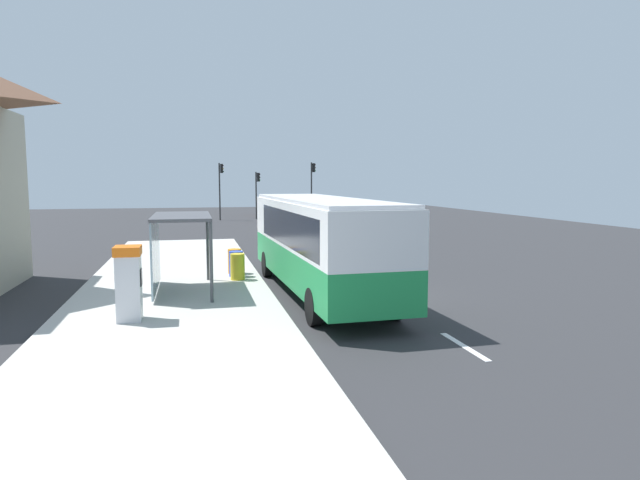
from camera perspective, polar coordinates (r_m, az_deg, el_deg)
name	(u,v)px	position (r m, az deg, el deg)	size (l,w,h in m)	color
ground_plane	(295,246)	(32.14, -2.53, -0.64)	(56.00, 92.00, 0.04)	#2D2D30
sidewalk_platform	(175,289)	(19.74, -14.61, -4.86)	(6.20, 30.00, 0.18)	beige
lane_stripe_seg_0	(464,346)	(13.43, 14.53, -10.48)	(0.16, 2.20, 0.01)	silver
lane_stripe_seg_1	(389,300)	(17.86, 7.08, -6.15)	(0.16, 2.20, 0.01)	silver
lane_stripe_seg_2	(346,274)	(22.54, 2.72, -3.52)	(0.16, 2.20, 0.01)	silver
lane_stripe_seg_3	(319,257)	(27.32, -0.11, -1.79)	(0.16, 2.20, 0.01)	silver
lane_stripe_seg_4	(300,246)	(32.18, -2.10, -0.58)	(0.16, 2.20, 0.01)	silver
lane_stripe_seg_5	(285,237)	(37.07, -3.56, 0.31)	(0.16, 2.20, 0.01)	silver
lane_stripe_seg_6	(275,230)	(41.99, -4.67, 1.00)	(0.16, 2.20, 0.01)	silver
lane_stripe_seg_7	(266,225)	(46.92, -5.56, 1.54)	(0.16, 2.20, 0.01)	silver
bus	(319,240)	(18.30, -0.08, 0.02)	(2.83, 11.08, 3.21)	#1E8C47
white_van	(301,212)	(41.99, -2.01, 2.85)	(2.20, 5.27, 2.30)	silver
sedan_near	(270,208)	(59.40, -5.15, 3.29)	(2.05, 4.50, 1.52)	#A51919
sedan_far	(284,213)	(50.11, -3.68, 2.75)	(2.00, 4.48, 1.52)	#B7B7BC
ticket_machine	(129,283)	(15.20, -18.97, -4.15)	(0.66, 0.76, 1.94)	silver
recycling_bin_yellow	(238,267)	(20.50, -8.43, -2.72)	(0.52, 0.52, 0.95)	yellow
recycling_bin_blue	(236,264)	(21.19, -8.58, -2.43)	(0.52, 0.52, 0.95)	blue
recycling_bin_orange	(235,261)	(21.88, -8.73, -2.16)	(0.52, 0.52, 0.95)	orange
traffic_light_near_side	(312,182)	(53.34, -0.78, 5.97)	(0.49, 0.28, 5.41)	#2D2D2D
traffic_light_far_side	(221,183)	(53.00, -10.14, 5.81)	(0.49, 0.28, 5.32)	#2D2D2D
traffic_light_median	(257,188)	(54.09, -6.44, 5.35)	(0.49, 0.28, 4.52)	#2D2D2D
bus_shelter	(172,233)	(18.56, -14.90, 0.69)	(1.80, 4.00, 2.50)	#4C4C51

